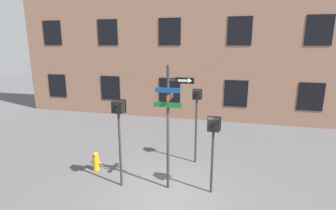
# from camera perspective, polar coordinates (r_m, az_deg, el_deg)

# --- Properties ---
(ground_plane) EXTENTS (60.00, 60.00, 0.00)m
(ground_plane) POSITION_cam_1_polar(r_m,az_deg,el_deg) (8.65, -0.02, -19.20)
(ground_plane) COLOR #515154
(street_sign_pole) EXTENTS (1.23, 0.80, 4.02)m
(street_sign_pole) POSITION_cam_1_polar(r_m,az_deg,el_deg) (8.10, 0.42, -3.01)
(street_sign_pole) COLOR #2D2D33
(street_sign_pole) RESTS_ON ground_plane
(pedestrian_signal_left) EXTENTS (0.42, 0.40, 2.93)m
(pedestrian_signal_left) POSITION_cam_1_polar(r_m,az_deg,el_deg) (8.41, -10.68, -3.07)
(pedestrian_signal_left) COLOR #2D2D33
(pedestrian_signal_left) RESTS_ON ground_plane
(pedestrian_signal_right) EXTENTS (0.42, 0.40, 2.49)m
(pedestrian_signal_right) POSITION_cam_1_polar(r_m,az_deg,el_deg) (8.09, 9.84, -6.15)
(pedestrian_signal_right) COLOR #2D2D33
(pedestrian_signal_right) RESTS_ON ground_plane
(pedestrian_signal_across) EXTENTS (0.37, 0.40, 2.95)m
(pedestrian_signal_across) POSITION_cam_1_polar(r_m,az_deg,el_deg) (10.04, 6.24, -0.46)
(pedestrian_signal_across) COLOR #2D2D33
(pedestrian_signal_across) RESTS_ON ground_plane
(fire_hydrant) EXTENTS (0.39, 0.23, 0.71)m
(fire_hydrant) POSITION_cam_1_polar(r_m,az_deg,el_deg) (10.36, -15.43, -11.75)
(fire_hydrant) COLOR gold
(fire_hydrant) RESTS_ON ground_plane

